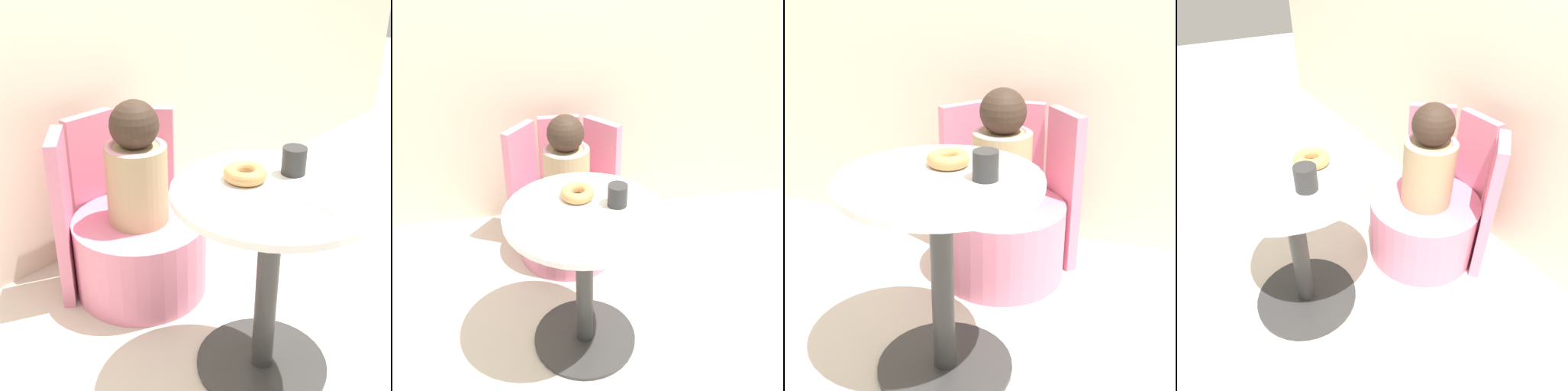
% 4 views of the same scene
% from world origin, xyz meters
% --- Properties ---
extents(ground_plane, '(12.00, 12.00, 0.00)m').
position_xyz_m(ground_plane, '(0.00, 0.00, 0.00)').
color(ground_plane, beige).
extents(round_table, '(0.65, 0.65, 0.73)m').
position_xyz_m(round_table, '(-0.09, -0.03, 0.48)').
color(round_table, '#333333').
rests_on(round_table, ground_plane).
extents(tub_chair, '(0.57, 0.57, 0.34)m').
position_xyz_m(tub_chair, '(-0.07, 0.66, 0.17)').
color(tub_chair, pink).
rests_on(tub_chair, ground_plane).
extents(booth_backrest, '(0.67, 0.24, 0.73)m').
position_xyz_m(booth_backrest, '(-0.07, 0.89, 0.37)').
color(booth_backrest, pink).
rests_on(booth_backrest, ground_plane).
extents(child_figure, '(0.25, 0.25, 0.52)m').
position_xyz_m(child_figure, '(-0.07, 0.66, 0.58)').
color(child_figure, tan).
rests_on(child_figure, tub_chair).
extents(donut, '(0.14, 0.14, 0.05)m').
position_xyz_m(donut, '(-0.10, 0.08, 0.75)').
color(donut, tan).
rests_on(donut, round_table).
extents(cup, '(0.08, 0.08, 0.09)m').
position_xyz_m(cup, '(0.05, 0.00, 0.77)').
color(cup, '#2D2D2D').
rests_on(cup, round_table).
extents(paper_napkin, '(0.15, 0.15, 0.01)m').
position_xyz_m(paper_napkin, '(-0.04, -0.18, 0.73)').
color(paper_napkin, white).
rests_on(paper_napkin, round_table).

